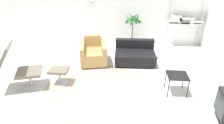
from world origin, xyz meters
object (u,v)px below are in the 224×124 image
Objects in this scene: lounge_chair at (9,62)px; shelf_unit at (185,17)px; armchair_red at (93,54)px; ottoman at (59,73)px; side_table at (177,77)px; potted_plant at (132,31)px; couch_low at (135,55)px.

shelf_unit is at bearing 106.51° from lounge_chair.
lounge_chair is 0.63× the size of shelf_unit.
armchair_red is at bearing -151.55° from shelf_unit.
lounge_chair is 1.18× the size of armchair_red.
armchair_red is at bearing 63.12° from ottoman.
armchair_red is at bearing 115.73° from lounge_chair.
armchair_red is 2.54m from side_table.
ottoman is 0.44× the size of armchair_red.
lounge_chair is at bearing -177.61° from side_table.
side_table is 0.24× the size of shelf_unit.
armchair_red is 0.80× the size of potted_plant.
shelf_unit reaches higher than lounge_chair.
couch_low is 1.79m from side_table.
side_table is at bearing -104.52° from shelf_unit.
lounge_chair is 0.94× the size of potted_plant.
ottoman is 2.75m from side_table.
couch_low is at bearing 102.62° from lounge_chair.
lounge_chair is at bearing 32.34° from armchair_red.
ottoman is (0.99, 0.33, -0.42)m from lounge_chair.
armchair_red is 0.54× the size of shelf_unit.
shelf_unit reaches higher than armchair_red.
shelf_unit is (1.74, 0.24, 0.47)m from potted_plant.
side_table is 2.90m from potted_plant.
side_table is (3.73, 0.16, -0.30)m from lounge_chair.
couch_low is at bearing 36.52° from ottoman.
couch_low is (1.84, 1.37, -0.06)m from ottoman.
potted_plant is at bearing 118.06° from lounge_chair.
lounge_chair is 5.49m from shelf_unit.
potted_plant is at bearing 55.34° from ottoman.
potted_plant is (-0.98, 2.73, 0.18)m from side_table.
ottoman is 2.30m from couch_low.
side_table is at bearing 118.81° from couch_low.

